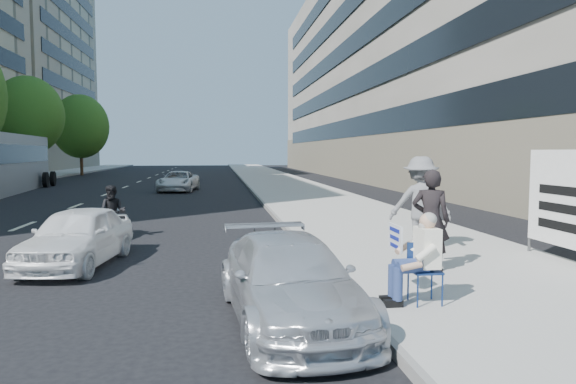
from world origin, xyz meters
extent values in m
plane|color=black|center=(0.00, 0.00, 0.00)|extent=(160.00, 160.00, 0.00)
cube|color=#A5A39B|center=(4.00, 20.00, 0.07)|extent=(5.00, 120.00, 0.15)
cube|color=gray|center=(17.00, 32.00, 10.00)|extent=(14.00, 70.00, 20.00)
cylinder|color=#382616|center=(-13.70, 30.00, 1.49)|extent=(0.30, 0.30, 2.97)
ellipsoid|color=#275216|center=(-13.70, 30.00, 4.89)|extent=(4.80, 4.80, 5.52)
cylinder|color=#382616|center=(-13.70, 44.00, 1.31)|extent=(0.30, 0.30, 2.62)
ellipsoid|color=#275216|center=(-13.70, 44.00, 4.79)|extent=(5.40, 5.40, 6.21)
cylinder|color=navy|center=(2.22, -2.11, 0.38)|extent=(0.02, 0.02, 0.45)
cylinder|color=navy|center=(2.58, -2.11, 0.38)|extent=(0.02, 0.02, 0.45)
cylinder|color=navy|center=(2.22, -1.75, 0.38)|extent=(0.02, 0.02, 0.45)
cylinder|color=navy|center=(2.58, -1.75, 0.38)|extent=(0.02, 0.02, 0.45)
cube|color=navy|center=(2.40, -1.93, 0.61)|extent=(0.40, 0.40, 0.03)
cube|color=navy|center=(2.40, -1.74, 0.80)|extent=(0.40, 0.02, 0.40)
cylinder|color=navy|center=(2.18, -2.03, 0.70)|extent=(0.44, 0.17, 0.17)
cylinder|color=navy|center=(1.96, -2.03, 0.47)|extent=(0.14, 0.14, 0.46)
cube|color=black|center=(1.90, -2.03, 0.20)|extent=(0.26, 0.11, 0.10)
cylinder|color=navy|center=(2.18, -1.83, 0.70)|extent=(0.44, 0.17, 0.17)
cylinder|color=navy|center=(1.96, -1.83, 0.47)|extent=(0.14, 0.14, 0.46)
cube|color=black|center=(1.90, -1.83, 0.20)|extent=(0.26, 0.11, 0.10)
cube|color=white|center=(2.42, -1.93, 0.96)|extent=(0.26, 0.42, 0.56)
sphere|color=tan|center=(2.42, -1.93, 1.33)|extent=(0.23, 0.23, 0.23)
ellipsoid|color=gray|center=(2.44, -1.93, 1.36)|extent=(0.22, 0.24, 0.19)
ellipsoid|color=gray|center=(2.34, -1.93, 1.26)|extent=(0.10, 0.14, 0.13)
cylinder|color=white|center=(2.30, -2.17, 0.93)|extent=(0.30, 0.10, 0.25)
cylinder|color=tan|center=(2.10, -2.17, 0.75)|extent=(0.29, 0.09, 0.14)
cylinder|color=white|center=(2.35, -1.67, 0.98)|extent=(0.26, 0.20, 0.32)
cylinder|color=tan|center=(2.22, -1.53, 0.88)|extent=(0.30, 0.21, 0.18)
cube|color=white|center=(2.15, -1.38, 1.01)|extent=(0.03, 0.55, 0.40)
imported|color=slate|center=(3.91, 1.93, 1.18)|extent=(1.48, 1.07, 2.06)
imported|color=black|center=(3.32, 0.03, 1.07)|extent=(0.80, 0.69, 1.84)
cylinder|color=#4C4C4C|center=(6.20, 1.44, 1.25)|extent=(0.06, 0.06, 2.20)
cube|color=black|center=(6.16, 0.44, 1.55)|extent=(0.01, 1.30, 0.18)
cube|color=black|center=(6.16, 0.44, 1.20)|extent=(0.01, 1.30, 0.18)
cube|color=black|center=(6.16, 0.44, 0.85)|extent=(0.01, 1.30, 0.18)
imported|color=silver|center=(0.44, -2.00, 0.57)|extent=(1.94, 4.06, 1.14)
imported|color=white|center=(-3.33, 2.00, 0.60)|extent=(1.90, 3.69, 1.20)
imported|color=white|center=(-2.76, 21.84, 0.59)|extent=(2.45, 4.44, 1.18)
cylinder|color=black|center=(-3.28, 4.72, 0.32)|extent=(0.19, 0.65, 0.64)
cylinder|color=black|center=(-3.28, 6.12, 0.32)|extent=(0.19, 0.65, 0.64)
cube|color=black|center=(-3.28, 5.42, 0.55)|extent=(0.38, 1.22, 0.35)
imported|color=black|center=(-3.28, 5.32, 0.71)|extent=(0.75, 0.61, 1.42)
cube|color=slate|center=(-12.76, 22.70, 1.65)|extent=(3.68, 12.19, 3.30)
cube|color=black|center=(-11.49, 22.70, 2.20)|extent=(1.20, 11.45, 1.00)
cylinder|color=black|center=(-11.51, 20.20, 0.50)|extent=(0.35, 1.02, 1.00)
cylinder|color=black|center=(-14.01, 26.20, 0.50)|extent=(0.35, 1.02, 1.00)
cylinder|color=black|center=(-11.51, 26.20, 0.50)|extent=(0.35, 1.02, 1.00)
cylinder|color=black|center=(-14.01, 27.70, 0.50)|extent=(0.35, 1.02, 1.00)
cylinder|color=black|center=(-11.51, 27.70, 0.50)|extent=(0.35, 1.02, 1.00)
camera|label=1|loc=(-0.52, -8.76, 2.31)|focal=32.00mm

